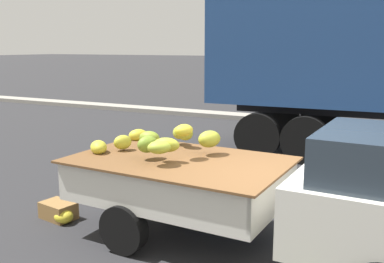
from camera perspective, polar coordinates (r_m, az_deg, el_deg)
name	(u,v)px	position (r m, az deg, el deg)	size (l,w,h in m)	color
ground	(282,259)	(5.75, 11.70, -15.91)	(220.00, 220.00, 0.00)	#28282B
curb_strip	(364,126)	(15.09, 21.47, 0.72)	(80.00, 0.80, 0.16)	gray
pickup_truck	(330,197)	(5.30, 17.60, -8.19)	(5.16, 2.06, 1.70)	silver
fallen_banana_bunch_near_tailgate	(64,216)	(6.88, -16.41, -10.54)	(0.33, 0.27, 0.21)	yellow
produce_crate	(58,210)	(7.06, -17.03, -9.80)	(0.52, 0.36, 0.25)	olive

